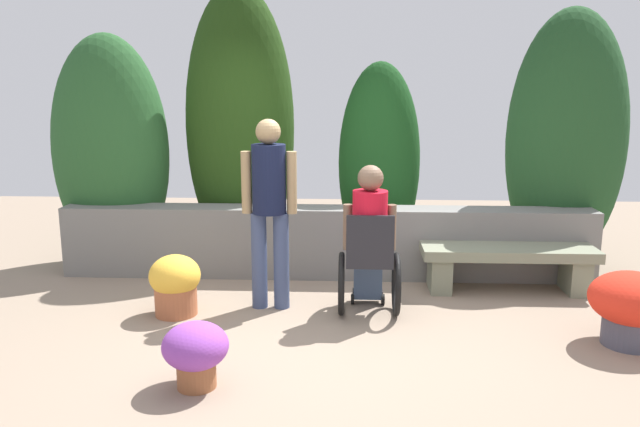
{
  "coord_description": "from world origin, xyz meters",
  "views": [
    {
      "loc": [
        0.25,
        -4.92,
        2.01
      ],
      "look_at": [
        -0.02,
        0.68,
        0.85
      ],
      "focal_mm": 35.63,
      "sensor_mm": 36.0,
      "label": 1
    }
  ],
  "objects_px": {
    "stone_bench": "(508,261)",
    "flower_pot_red_accent": "(632,305)",
    "person_standing_companion": "(269,201)",
    "flower_pot_terracotta_by_wall": "(196,351)",
    "flower_pot_purple_near": "(175,283)",
    "person_in_wheelchair": "(369,245)"
  },
  "relations": [
    {
      "from": "flower_pot_purple_near",
      "to": "flower_pot_terracotta_by_wall",
      "type": "xyz_separation_m",
      "value": [
        0.51,
        -1.34,
        -0.03
      ]
    },
    {
      "from": "flower_pot_terracotta_by_wall",
      "to": "person_standing_companion",
      "type": "bearing_deg",
      "value": 78.95
    },
    {
      "from": "flower_pot_purple_near",
      "to": "flower_pot_red_accent",
      "type": "height_order",
      "value": "flower_pot_red_accent"
    },
    {
      "from": "person_in_wheelchair",
      "to": "flower_pot_terracotta_by_wall",
      "type": "relative_size",
      "value": 2.95
    },
    {
      "from": "stone_bench",
      "to": "flower_pot_red_accent",
      "type": "bearing_deg",
      "value": -69.21
    },
    {
      "from": "person_in_wheelchair",
      "to": "flower_pot_red_accent",
      "type": "relative_size",
      "value": 2.04
    },
    {
      "from": "person_in_wheelchair",
      "to": "stone_bench",
      "type": "bearing_deg",
      "value": 22.06
    },
    {
      "from": "person_standing_companion",
      "to": "flower_pot_red_accent",
      "type": "bearing_deg",
      "value": -2.33
    },
    {
      "from": "person_in_wheelchair",
      "to": "flower_pot_terracotta_by_wall",
      "type": "distance_m",
      "value": 1.92
    },
    {
      "from": "stone_bench",
      "to": "flower_pot_purple_near",
      "type": "height_order",
      "value": "flower_pot_purple_near"
    },
    {
      "from": "flower_pot_purple_near",
      "to": "person_in_wheelchair",
      "type": "bearing_deg",
      "value": 4.1
    },
    {
      "from": "flower_pot_purple_near",
      "to": "flower_pot_terracotta_by_wall",
      "type": "relative_size",
      "value": 1.2
    },
    {
      "from": "person_standing_companion",
      "to": "flower_pot_terracotta_by_wall",
      "type": "height_order",
      "value": "person_standing_companion"
    },
    {
      "from": "flower_pot_terracotta_by_wall",
      "to": "flower_pot_red_accent",
      "type": "bearing_deg",
      "value": 15.01
    },
    {
      "from": "flower_pot_red_accent",
      "to": "person_standing_companion",
      "type": "bearing_deg",
      "value": 166.27
    },
    {
      "from": "person_in_wheelchair",
      "to": "flower_pot_purple_near",
      "type": "distance_m",
      "value": 1.73
    },
    {
      "from": "flower_pot_terracotta_by_wall",
      "to": "flower_pot_purple_near",
      "type": "bearing_deg",
      "value": 110.67
    },
    {
      "from": "person_in_wheelchair",
      "to": "flower_pot_red_accent",
      "type": "height_order",
      "value": "person_in_wheelchair"
    },
    {
      "from": "stone_bench",
      "to": "flower_pot_purple_near",
      "type": "xyz_separation_m",
      "value": [
        -3.07,
        -0.8,
        -0.02
      ]
    },
    {
      "from": "flower_pot_purple_near",
      "to": "flower_pot_terracotta_by_wall",
      "type": "height_order",
      "value": "flower_pot_purple_near"
    },
    {
      "from": "person_in_wheelchair",
      "to": "person_standing_companion",
      "type": "height_order",
      "value": "person_standing_companion"
    },
    {
      "from": "person_standing_companion",
      "to": "stone_bench",
      "type": "bearing_deg",
      "value": 25.65
    }
  ]
}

